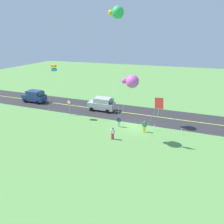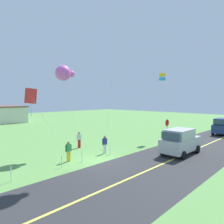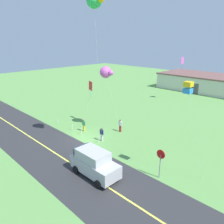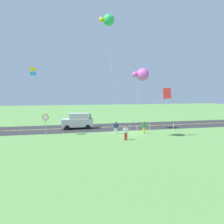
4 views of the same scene
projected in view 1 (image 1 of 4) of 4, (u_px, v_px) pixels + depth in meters
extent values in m
cube|color=#60994C|center=(133.00, 125.00, 25.53)|extent=(120.00, 120.00, 0.10)
cube|color=#2D2D30|center=(139.00, 114.00, 29.00)|extent=(120.00, 7.00, 0.00)
cube|color=#E5E04C|center=(139.00, 114.00, 28.99)|extent=(120.00, 0.16, 0.00)
cube|color=#B7B7BC|center=(101.00, 105.00, 30.31)|extent=(4.40, 1.90, 1.10)
cube|color=#B7B7BC|center=(103.00, 100.00, 29.87)|extent=(2.73, 1.75, 0.80)
cube|color=#334756|center=(97.00, 99.00, 30.21)|extent=(0.10, 1.62, 0.64)
cube|color=#334756|center=(112.00, 101.00, 29.37)|extent=(0.10, 1.62, 0.60)
cylinder|color=black|center=(92.00, 109.00, 30.14)|extent=(0.68, 0.22, 0.68)
cylinder|color=black|center=(96.00, 106.00, 31.79)|extent=(0.68, 0.22, 0.68)
cylinder|color=black|center=(107.00, 111.00, 29.26)|extent=(0.68, 0.22, 0.68)
cylinder|color=black|center=(111.00, 107.00, 30.91)|extent=(0.68, 0.22, 0.68)
cube|color=navy|center=(34.00, 97.00, 34.27)|extent=(4.40, 1.90, 1.10)
cube|color=navy|center=(35.00, 93.00, 33.83)|extent=(2.73, 1.75, 0.80)
cube|color=#334756|center=(30.00, 92.00, 34.16)|extent=(0.10, 1.62, 0.64)
cube|color=#334756|center=(42.00, 94.00, 33.33)|extent=(0.10, 1.62, 0.60)
cylinder|color=black|center=(25.00, 101.00, 34.10)|extent=(0.68, 0.22, 0.68)
cylinder|color=black|center=(32.00, 98.00, 35.75)|extent=(0.68, 0.22, 0.68)
cylinder|color=black|center=(37.00, 103.00, 33.22)|extent=(0.68, 0.22, 0.68)
cylinder|color=black|center=(44.00, 100.00, 34.87)|extent=(0.68, 0.22, 0.68)
cylinder|color=gray|center=(70.00, 109.00, 28.38)|extent=(0.08, 0.08, 2.10)
cylinder|color=red|center=(69.00, 102.00, 27.95)|extent=(0.76, 0.04, 0.76)
cylinder|color=white|center=(69.00, 102.00, 27.93)|extent=(0.62, 0.01, 0.62)
cylinder|color=red|center=(113.00, 136.00, 21.72)|extent=(0.16, 0.16, 0.82)
cylinder|color=red|center=(112.00, 136.00, 21.77)|extent=(0.16, 0.16, 0.82)
cube|color=silver|center=(113.00, 131.00, 21.48)|extent=(0.36, 0.22, 0.56)
cylinder|color=silver|center=(114.00, 132.00, 21.43)|extent=(0.10, 0.10, 0.52)
cylinder|color=silver|center=(111.00, 131.00, 21.57)|extent=(0.10, 0.10, 0.52)
sphere|color=brown|center=(113.00, 128.00, 21.33)|extent=(0.22, 0.22, 0.22)
cylinder|color=silver|center=(119.00, 124.00, 24.76)|extent=(0.16, 0.16, 0.82)
cylinder|color=silver|center=(118.00, 124.00, 24.82)|extent=(0.16, 0.16, 0.82)
cube|color=navy|center=(119.00, 120.00, 24.52)|extent=(0.36, 0.22, 0.56)
cylinder|color=navy|center=(120.00, 120.00, 24.47)|extent=(0.10, 0.10, 0.52)
cylinder|color=navy|center=(117.00, 120.00, 24.62)|extent=(0.10, 0.10, 0.52)
sphere|color=brown|center=(119.00, 117.00, 24.37)|extent=(0.22, 0.22, 0.22)
cylinder|color=yellow|center=(145.00, 129.00, 23.39)|extent=(0.16, 0.16, 0.82)
cylinder|color=yellow|center=(144.00, 129.00, 23.44)|extent=(0.16, 0.16, 0.82)
cube|color=#338C4C|center=(145.00, 125.00, 23.15)|extent=(0.36, 0.22, 0.56)
cylinder|color=#338C4C|center=(146.00, 125.00, 23.10)|extent=(0.10, 0.10, 0.52)
cylinder|color=#338C4C|center=(143.00, 125.00, 23.24)|extent=(0.10, 0.10, 0.52)
sphere|color=#9E704C|center=(145.00, 122.00, 23.00)|extent=(0.22, 0.22, 0.22)
cylinder|color=silver|center=(122.00, 112.00, 20.42)|extent=(2.05, 0.49, 7.20)
sphere|color=#D859BF|center=(132.00, 81.00, 18.93)|extent=(1.40, 1.40, 1.40)
sphere|color=#D859BF|center=(124.00, 81.00, 19.20)|extent=(0.60, 0.60, 0.60)
cylinder|color=silver|center=(118.00, 75.00, 22.87)|extent=(0.70, 1.26, 14.19)
sphere|color=green|center=(118.00, 12.00, 20.79)|extent=(1.40, 1.40, 1.40)
sphere|color=yellow|center=(111.00, 13.00, 21.07)|extent=(0.60, 0.60, 0.60)
cylinder|color=silver|center=(151.00, 119.00, 21.17)|extent=(1.72, 2.67, 5.13)
cube|color=red|center=(159.00, 103.00, 18.77)|extent=(1.00, 0.26, 1.28)
cylinder|color=#4CD8D8|center=(158.00, 111.00, 19.11)|extent=(0.04, 0.04, 1.40)
cylinder|color=silver|center=(50.00, 94.00, 26.31)|extent=(1.62, 1.00, 7.57)
cube|color=yellow|center=(54.00, 66.00, 24.94)|extent=(0.56, 0.56, 0.36)
cube|color=#2D8CE5|center=(54.00, 70.00, 25.13)|extent=(0.56, 0.56, 0.36)
cylinder|color=silver|center=(181.00, 132.00, 22.76)|extent=(0.05, 0.05, 0.90)
cylinder|color=silver|center=(154.00, 127.00, 23.81)|extent=(0.05, 0.05, 0.90)
cylinder|color=silver|center=(141.00, 125.00, 24.36)|extent=(0.05, 0.05, 0.90)
cylinder|color=silver|center=(119.00, 122.00, 25.31)|extent=(0.05, 0.05, 0.90)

